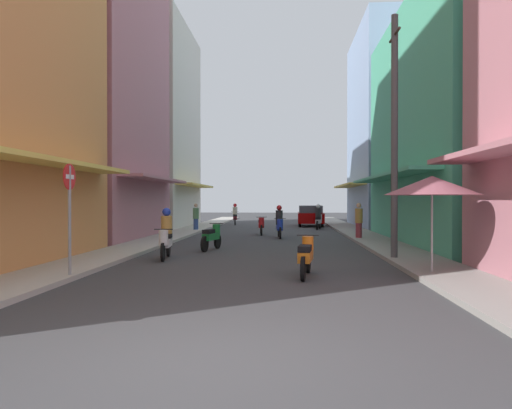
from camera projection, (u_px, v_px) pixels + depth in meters
The scene contains 20 objects.
ground_plane at pixel (267, 238), 22.43m from camera, with size 93.49×93.49×0.00m, color #38383A.
sidewalk_left at pixel (169, 237), 22.72m from camera, with size 1.74×50.49×0.12m, color #ADA89E.
sidewalk_right at pixel (368, 238), 22.13m from camera, with size 1.74×50.49×0.12m, color gray.
building_left_mid at pixel (84, 78), 22.13m from camera, with size 7.05×8.71×15.15m.
building_left_far at pixel (145, 128), 31.68m from camera, with size 7.05×8.81×13.36m.
building_right_mid at pixel (472, 126), 19.54m from camera, with size 7.05×12.83×9.83m.
building_right_far at pixel (402, 130), 31.34m from camera, with size 7.05×9.46×13.06m.
motorbike_maroon at pixel (235, 215), 34.78m from camera, with size 0.55×1.81×1.58m.
motorbike_white at pixel (166, 236), 14.57m from camera, with size 0.55×1.81×1.58m.
motorbike_green at pixel (212, 236), 17.15m from camera, with size 0.65×1.78×0.96m.
motorbike_blue at pixel (279, 223), 22.64m from camera, with size 0.55×1.81×1.58m.
motorbike_orange at pixel (306, 255), 11.21m from camera, with size 0.56×1.80×0.96m.
motorbike_red at pixel (261, 225), 24.73m from camera, with size 0.55×1.81×0.96m.
motorbike_silver at pixel (319, 218), 29.28m from camera, with size 0.62×1.79×1.58m.
parked_car at pixel (310, 216), 33.15m from camera, with size 1.85×4.14×1.45m.
pedestrian_crossing at pixel (196, 218), 27.31m from camera, with size 0.34×0.34×1.63m.
pedestrian_foreground at pixel (359, 222), 21.36m from camera, with size 0.34×0.34×1.69m.
vendor_umbrella at pixel (432, 186), 11.14m from camera, with size 2.22×2.22×2.39m.
utility_pole at pixel (394, 136), 13.98m from camera, with size 0.20×1.20×7.31m.
street_sign_no_entry at pixel (70, 205), 10.70m from camera, with size 0.07×0.60×2.65m.
Camera 1 is at (0.89, -5.15, 1.82)m, focal length 33.10 mm.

